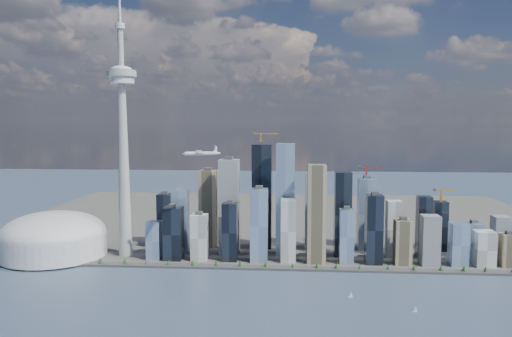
# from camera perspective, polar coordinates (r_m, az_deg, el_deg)

# --- Properties ---
(ground) EXTENTS (4000.00, 4000.00, 0.00)m
(ground) POSITION_cam_1_polar(r_m,az_deg,el_deg) (680.33, 1.82, -17.56)
(ground) COLOR #364A5E
(ground) RESTS_ON ground
(seawall) EXTENTS (1100.00, 22.00, 4.00)m
(seawall) POSITION_cam_1_polar(r_m,az_deg,el_deg) (914.84, 2.50, -11.30)
(seawall) COLOR #383838
(seawall) RESTS_ON ground
(land) EXTENTS (1400.00, 900.00, 3.00)m
(land) POSITION_cam_1_polar(r_m,az_deg,el_deg) (1351.84, 3.09, -5.80)
(land) COLOR #4C4C47
(land) RESTS_ON ground
(shoreline_trees) EXTENTS (960.53, 7.20, 8.80)m
(shoreline_trees) POSITION_cam_1_polar(r_m,az_deg,el_deg) (912.90, 2.50, -10.90)
(shoreline_trees) COLOR #3F2D1E
(shoreline_trees) RESTS_ON seawall
(skyscraper_cluster) EXTENTS (736.00, 142.00, 240.86)m
(skyscraper_cluster) POSITION_cam_1_polar(r_m,az_deg,el_deg) (981.75, 6.18, -5.81)
(skyscraper_cluster) COLOR black
(skyscraper_cluster) RESTS_ON land
(needle_tower) EXTENTS (56.00, 56.00, 550.50)m
(needle_tower) POSITION_cam_1_polar(r_m,az_deg,el_deg) (990.92, -14.97, 3.55)
(needle_tower) COLOR #A3A39E
(needle_tower) RESTS_ON land
(dome_stadium) EXTENTS (200.00, 200.00, 86.00)m
(dome_stadium) POSITION_cam_1_polar(r_m,az_deg,el_deg) (1060.61, -22.11, -7.26)
(dome_stadium) COLOR #BEBEBE
(dome_stadium) RESTS_ON land
(airplane) EXTENTS (65.07, 57.96, 16.01)m
(airplane) POSITION_cam_1_polar(r_m,az_deg,el_deg) (859.15, -6.28, 1.78)
(airplane) COLOR silver
(airplane) RESTS_ON ground
(sailboat_west) EXTENTS (7.39, 2.02, 10.31)m
(sailboat_west) POSITION_cam_1_polar(r_m,az_deg,el_deg) (790.21, 10.77, -14.05)
(sailboat_west) COLOR white
(sailboat_west) RESTS_ON ground
(sailboat_east) EXTENTS (7.61, 2.65, 10.52)m
(sailboat_east) POSITION_cam_1_polar(r_m,az_deg,el_deg) (756.38, 17.73, -15.12)
(sailboat_east) COLOR white
(sailboat_east) RESTS_ON ground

